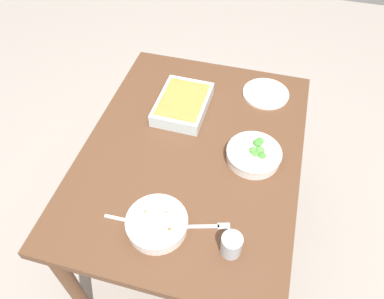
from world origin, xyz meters
The scene contains 9 objects.
ground_plane centered at (0.00, 0.00, 0.00)m, with size 6.00×6.00×0.00m, color #9E9389.
dining_table centered at (0.00, 0.00, 0.65)m, with size 1.20×0.90×0.74m.
stew_bowl centered at (-0.38, 0.02, 0.77)m, with size 0.22×0.22×0.06m.
broccoli_bowl centered at (0.02, -0.26, 0.77)m, with size 0.22×0.22×0.07m.
baking_dish centered at (0.23, 0.11, 0.77)m, with size 0.30×0.23×0.06m.
drink_cup centered at (-0.40, -0.24, 0.78)m, with size 0.07×0.07×0.08m.
side_plate centered at (0.43, -0.25, 0.75)m, with size 0.22×0.22×0.01m, color white.
spoon_by_stew centered at (-0.39, 0.11, 0.74)m, with size 0.03×0.18×0.01m.
fork_on_table centered at (-0.33, -0.15, 0.74)m, with size 0.07×0.18×0.01m.
Camera 1 is at (-0.96, -0.26, 1.91)m, focal length 34.42 mm.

